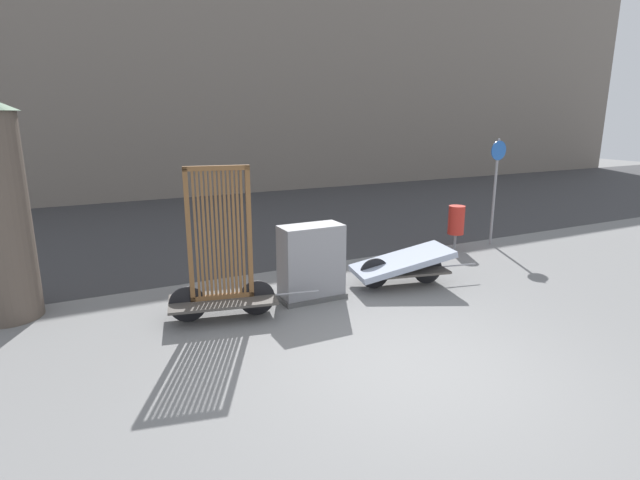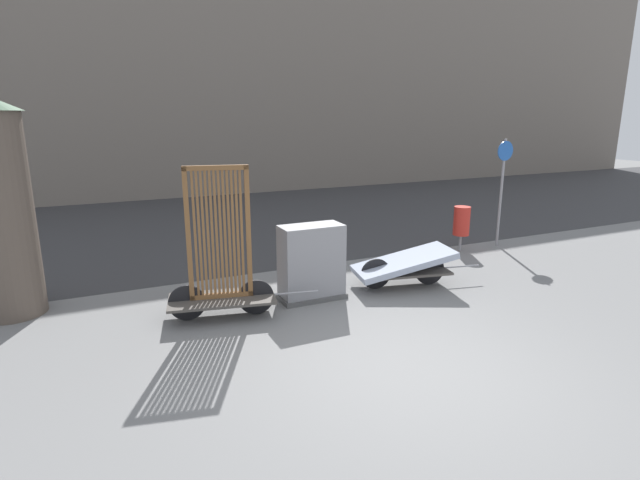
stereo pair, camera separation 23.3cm
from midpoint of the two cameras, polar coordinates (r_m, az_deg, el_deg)
name	(u,v)px [view 2 (the right image)]	position (r m, az deg, el deg)	size (l,w,h in m)	color
ground_plane	(410,370)	(6.33, 11.37, -14.41)	(60.00, 60.00, 0.00)	slate
road_strip	(220,223)	(14.50, -10.96, 1.97)	(56.00, 9.84, 0.01)	#38383A
building_facade	(168,58)	(21.08, -16.62, 19.34)	(48.00, 4.00, 10.22)	slate
bike_cart_with_bedframe	(221,267)	(7.55, -10.41, -3.07)	(2.31, 1.08, 2.30)	#4C4742
bike_cart_with_mattress	(404,265)	(9.00, 10.26, -2.80)	(2.40, 1.20, 0.69)	#4C4742
utility_cabinet	(311,265)	(8.24, -0.18, -2.85)	(1.10, 0.56, 1.26)	#4C4C4C
trash_bin	(462,221)	(11.64, 16.43, 2.07)	(0.36, 0.36, 1.01)	gray
sign_post	(502,181)	(12.25, 20.63, 6.38)	(0.44, 0.06, 2.47)	gray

